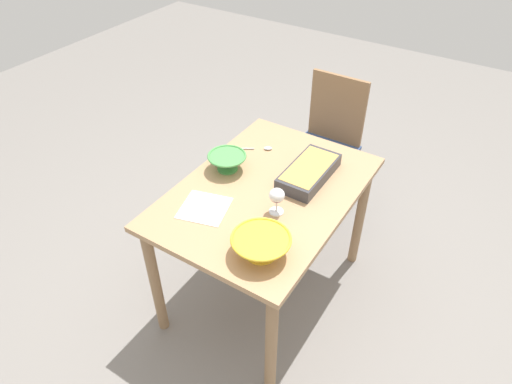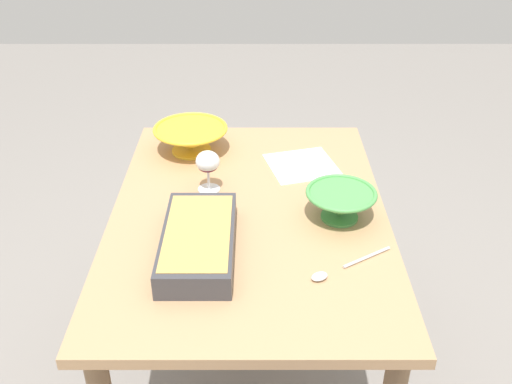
# 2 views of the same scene
# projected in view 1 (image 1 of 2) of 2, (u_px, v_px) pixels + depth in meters

# --- Properties ---
(ground_plane) EXTENTS (8.00, 8.00, 0.00)m
(ground_plane) POSITION_uv_depth(u_px,v_px,m) (265.00, 290.00, 2.69)
(ground_plane) COLOR gray
(dining_table) EXTENTS (1.12, 0.79, 0.76)m
(dining_table) POSITION_uv_depth(u_px,v_px,m) (266.00, 207.00, 2.28)
(dining_table) COLOR tan
(dining_table) RESTS_ON ground_plane
(chair) EXTENTS (0.41, 0.40, 0.92)m
(chair) POSITION_uv_depth(u_px,v_px,m) (327.00, 141.00, 3.01)
(chair) COLOR #334772
(chair) RESTS_ON ground_plane
(wine_glass) EXTENTS (0.07, 0.07, 0.13)m
(wine_glass) POSITION_uv_depth(u_px,v_px,m) (277.00, 197.00, 2.03)
(wine_glass) COLOR white
(wine_glass) RESTS_ON dining_table
(casserole_dish) EXTENTS (0.37, 0.18, 0.07)m
(casserole_dish) POSITION_uv_depth(u_px,v_px,m) (309.00, 171.00, 2.26)
(casserole_dish) COLOR #38383D
(casserole_dish) RESTS_ON dining_table
(mixing_bowl) EXTENTS (0.20, 0.20, 0.09)m
(mixing_bowl) POSITION_uv_depth(u_px,v_px,m) (227.00, 161.00, 2.31)
(mixing_bowl) COLOR #4C994C
(mixing_bowl) RESTS_ON dining_table
(small_bowl) EXTENTS (0.25, 0.25, 0.09)m
(small_bowl) POSITION_uv_depth(u_px,v_px,m) (261.00, 245.00, 1.85)
(small_bowl) COLOR yellow
(small_bowl) RESTS_ON dining_table
(serving_spoon) EXTENTS (0.15, 0.22, 0.01)m
(serving_spoon) POSITION_uv_depth(u_px,v_px,m) (258.00, 148.00, 2.48)
(serving_spoon) COLOR silver
(serving_spoon) RESTS_ON dining_table
(napkin) EXTENTS (0.26, 0.26, 0.00)m
(napkin) POSITION_uv_depth(u_px,v_px,m) (204.00, 208.00, 2.10)
(napkin) COLOR white
(napkin) RESTS_ON dining_table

